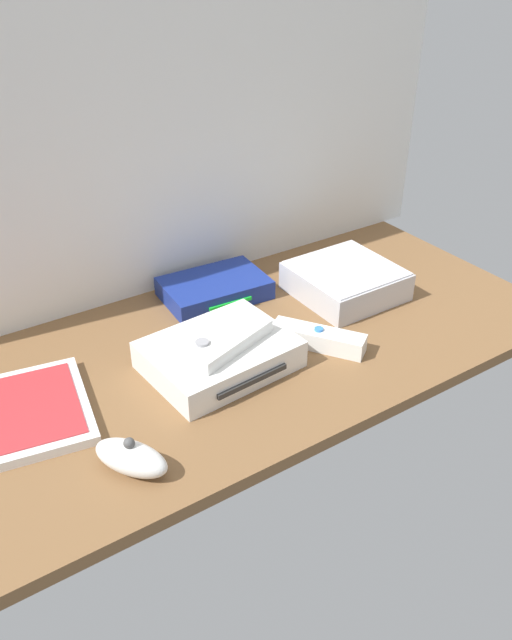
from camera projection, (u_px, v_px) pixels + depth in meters
ground_plane at (256, 346)px, 103.73cm from camera, size 100.00×48.00×2.00cm
back_wall at (172, 104)px, 103.49cm from camera, size 110.00×1.20×64.00cm
game_console at (219, 354)px, 96.27cm from camera, size 22.12×17.67×4.40cm
mini_computer at (345, 281)px, 114.77cm from camera, size 17.04×17.04×5.30cm
game_case at (37, 410)px, 87.77cm from camera, size 16.68×21.07×1.56cm
network_router at (215, 288)px, 114.34cm from camera, size 18.79×13.28×3.40cm
remote_wand at (318, 338)px, 101.18cm from camera, size 11.31×14.26×3.40cm
remote_nunchuk at (131, 458)px, 78.22cm from camera, size 9.01×10.82×5.10cm
remote_classic_pad at (221, 337)px, 94.36cm from camera, size 16.16×12.04×2.40cm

